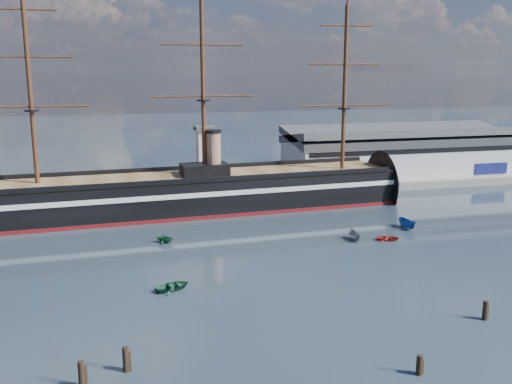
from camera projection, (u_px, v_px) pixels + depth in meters
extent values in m
plane|color=#1C2531|center=(222.00, 235.00, 105.74)|extent=(600.00, 600.00, 0.00)
cube|color=slate|center=(232.00, 193.00, 142.25)|extent=(180.00, 18.00, 2.00)
cube|color=#B7BABC|center=(399.00, 155.00, 156.59)|extent=(62.00, 20.00, 10.00)
cube|color=#3F4247|center=(400.00, 135.00, 155.40)|extent=(63.00, 21.00, 2.00)
cube|color=silver|center=(206.00, 160.00, 135.75)|extent=(4.00, 4.00, 14.00)
cube|color=#3F4247|center=(205.00, 128.00, 134.16)|extent=(5.00, 5.00, 1.00)
cube|color=black|center=(196.00, 193.00, 123.38)|extent=(88.68, 20.31, 7.00)
cube|color=silver|center=(196.00, 187.00, 123.13)|extent=(90.69, 20.64, 1.00)
cube|color=#561114|center=(196.00, 209.00, 124.16)|extent=(90.69, 20.60, 0.90)
cone|color=black|center=(390.00, 183.00, 135.11)|extent=(11.76, 16.20, 15.68)
cube|color=brown|center=(196.00, 176.00, 122.62)|extent=(88.62, 19.03, 0.40)
cube|color=black|center=(205.00, 169.00, 122.82)|extent=(10.28, 6.48, 2.50)
cylinder|color=#9E7255|center=(213.00, 153.00, 122.58)|extent=(3.20, 3.20, 9.00)
cylinder|color=#381E0F|center=(30.00, 87.00, 110.52)|extent=(0.90, 0.90, 38.00)
cylinder|color=#381E0F|center=(203.00, 76.00, 118.63)|extent=(0.90, 0.90, 42.00)
cylinder|color=#381E0F|center=(345.00, 89.00, 127.29)|extent=(0.90, 0.90, 36.00)
imported|color=#1E563A|center=(173.00, 290.00, 79.82)|extent=(2.31, 3.43, 1.49)
imported|color=slate|center=(355.00, 240.00, 102.75)|extent=(5.10, 2.09, 2.00)
imported|color=#174B2C|center=(165.00, 243.00, 101.24)|extent=(5.26, 5.94, 2.05)
imported|color=maroon|center=(388.00, 240.00, 102.66)|extent=(1.85, 2.80, 1.22)
imported|color=navy|center=(407.00, 228.00, 110.33)|extent=(5.96, 2.70, 2.31)
cylinder|color=black|center=(126.00, 371.00, 58.23)|extent=(0.64, 0.64, 3.41)
cylinder|color=black|center=(419.00, 375.00, 57.60)|extent=(0.64, 0.64, 2.84)
cylinder|color=black|center=(484.00, 320.00, 70.21)|extent=(0.64, 0.64, 3.18)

